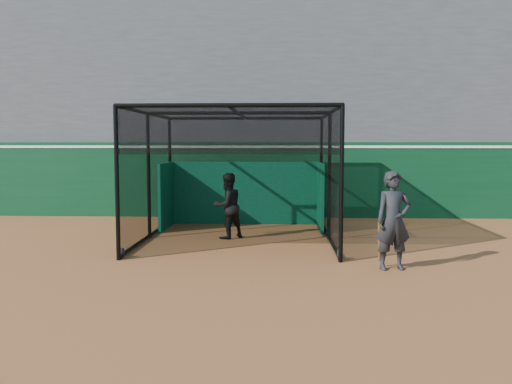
{
  "coord_description": "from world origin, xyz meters",
  "views": [
    {
      "loc": [
        0.7,
        -9.62,
        2.42
      ],
      "look_at": [
        0.18,
        2.0,
        1.4
      ],
      "focal_mm": 38.0,
      "sensor_mm": 36.0,
      "label": 1
    }
  ],
  "objects": [
    {
      "name": "ground",
      "position": [
        0.0,
        0.0,
        0.0
      ],
      "size": [
        120.0,
        120.0,
        0.0
      ],
      "primitive_type": "plane",
      "color": "brown",
      "rests_on": "ground"
    },
    {
      "name": "outfield_wall",
      "position": [
        0.0,
        8.5,
        1.29
      ],
      "size": [
        50.0,
        0.5,
        2.5
      ],
      "color": "#09361B",
      "rests_on": "ground"
    },
    {
      "name": "grandstand",
      "position": [
        0.0,
        12.27,
        4.48
      ],
      "size": [
        50.0,
        7.85,
        8.95
      ],
      "color": "#4C4C4F",
      "rests_on": "ground"
    },
    {
      "name": "batting_cage",
      "position": [
        -0.36,
        4.18,
        1.61
      ],
      "size": [
        4.73,
        5.54,
        3.22
      ],
      "color": "black",
      "rests_on": "ground"
    },
    {
      "name": "batter",
      "position": [
        -0.65,
        4.2,
        0.85
      ],
      "size": [
        1.04,
        1.02,
        1.69
      ],
      "primitive_type": "imported",
      "rotation": [
        0.0,
        0.0,
        3.85
      ],
      "color": "black",
      "rests_on": "ground"
    },
    {
      "name": "on_deck_player",
      "position": [
        2.89,
        0.84,
        0.96
      ],
      "size": [
        0.77,
        0.57,
        1.91
      ],
      "color": "black",
      "rests_on": "ground"
    }
  ]
}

